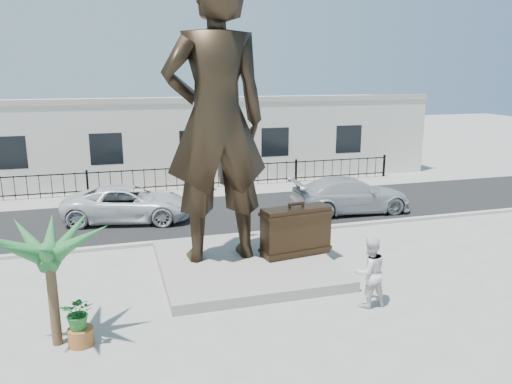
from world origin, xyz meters
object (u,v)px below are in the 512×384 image
(statue, at_px, (216,121))
(car_white, at_px, (129,204))
(tourist, at_px, (369,272))
(suitcase, at_px, (296,231))

(statue, relative_size, car_white, 1.65)
(statue, relative_size, tourist, 4.56)
(suitcase, distance_m, tourist, 3.45)
(statue, distance_m, tourist, 6.17)
(car_white, bearing_deg, tourist, -137.73)
(tourist, bearing_deg, suitcase, -81.03)
(statue, distance_m, car_white, 7.43)
(statue, xyz_separation_m, suitcase, (2.41, -0.49, -3.50))
(suitcase, bearing_deg, statue, 160.65)
(suitcase, bearing_deg, tourist, -85.37)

